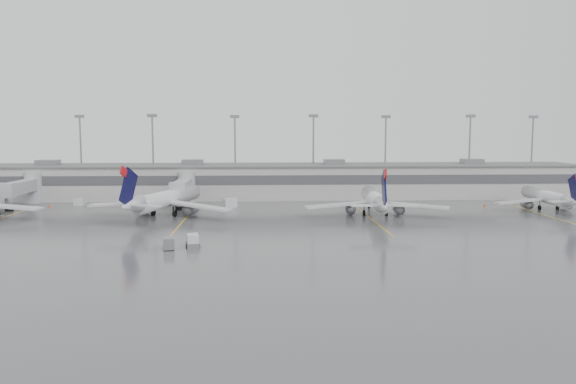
{
  "coord_description": "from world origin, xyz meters",
  "views": [
    {
      "loc": [
        -3.14,
        -80.97,
        16.49
      ],
      "look_at": [
        1.89,
        24.0,
        5.0
      ],
      "focal_mm": 35.0,
      "sensor_mm": 36.0,
      "label": 1
    }
  ],
  "objects_px": {
    "jet_far_right": "(548,197)",
    "baggage_tug": "(193,242)",
    "jet_mid_left": "(165,199)",
    "jet_mid_right": "(375,200)"
  },
  "relations": [
    {
      "from": "jet_mid_left",
      "to": "jet_far_right",
      "type": "relative_size",
      "value": 1.19
    },
    {
      "from": "jet_mid_right",
      "to": "jet_mid_left",
      "type": "bearing_deg",
      "value": -177.34
    },
    {
      "from": "jet_mid_left",
      "to": "baggage_tug",
      "type": "distance_m",
      "value": 31.52
    },
    {
      "from": "jet_mid_left",
      "to": "baggage_tug",
      "type": "relative_size",
      "value": 10.11
    },
    {
      "from": "jet_mid_right",
      "to": "baggage_tug",
      "type": "bearing_deg",
      "value": -133.36
    },
    {
      "from": "jet_mid_left",
      "to": "jet_mid_right",
      "type": "xyz_separation_m",
      "value": [
        40.9,
        -1.6,
        -0.16
      ]
    },
    {
      "from": "jet_far_right",
      "to": "baggage_tug",
      "type": "relative_size",
      "value": 8.49
    },
    {
      "from": "jet_mid_left",
      "to": "baggage_tug",
      "type": "xyz_separation_m",
      "value": [
        8.95,
        -30.11,
        -2.59
      ]
    },
    {
      "from": "jet_far_right",
      "to": "baggage_tug",
      "type": "xyz_separation_m",
      "value": [
        -69.88,
        -34.92,
        -1.98
      ]
    },
    {
      "from": "jet_far_right",
      "to": "jet_mid_left",
      "type": "bearing_deg",
      "value": -172.66
    }
  ]
}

